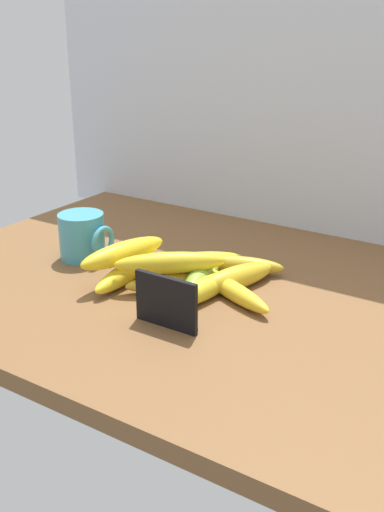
% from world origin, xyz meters
% --- Properties ---
extents(counter_top, '(1.10, 0.76, 0.03)m').
position_xyz_m(counter_top, '(0.00, 0.00, 0.01)').
color(counter_top, brown).
rests_on(counter_top, ground).
extents(back_wall, '(1.30, 0.02, 0.70)m').
position_xyz_m(back_wall, '(0.00, 0.39, 0.35)').
color(back_wall, silver).
rests_on(back_wall, ground).
extents(chalkboard_sign, '(0.11, 0.02, 0.08)m').
position_xyz_m(chalkboard_sign, '(0.03, -0.16, 0.07)').
color(chalkboard_sign, black).
rests_on(chalkboard_sign, counter_top).
extents(coffee_mug, '(0.10, 0.09, 0.09)m').
position_xyz_m(coffee_mug, '(-0.27, -0.01, 0.08)').
color(coffee_mug, teal).
rests_on(coffee_mug, counter_top).
extents(banana_0, '(0.17, 0.09, 0.03)m').
position_xyz_m(banana_0, '(0.03, 0.09, 0.05)').
color(banana_0, gold).
rests_on(banana_0, counter_top).
extents(banana_1, '(0.05, 0.19, 0.04)m').
position_xyz_m(banana_1, '(-0.12, -0.06, 0.05)').
color(banana_1, yellow).
rests_on(banana_1, counter_top).
extents(banana_2, '(0.19, 0.11, 0.03)m').
position_xyz_m(banana_2, '(0.07, -0.02, 0.05)').
color(banana_2, yellow).
rests_on(banana_2, counter_top).
extents(banana_3, '(0.10, 0.17, 0.04)m').
position_xyz_m(banana_3, '(0.05, 0.02, 0.05)').
color(banana_3, gold).
rests_on(banana_3, counter_top).
extents(banana_4, '(0.15, 0.16, 0.03)m').
position_xyz_m(banana_4, '(-0.03, -0.04, 0.05)').
color(banana_4, gold).
rests_on(banana_4, counter_top).
extents(banana_5, '(0.06, 0.17, 0.04)m').
position_xyz_m(banana_5, '(0.03, -0.04, 0.05)').
color(banana_5, yellow).
rests_on(banana_5, counter_top).
extents(banana_6, '(0.17, 0.08, 0.04)m').
position_xyz_m(banana_6, '(-0.05, -0.01, 0.05)').
color(banana_6, yellow).
rests_on(banana_6, counter_top).
extents(banana_7, '(0.18, 0.07, 0.03)m').
position_xyz_m(banana_7, '(-0.10, 0.02, 0.05)').
color(banana_7, yellow).
rests_on(banana_7, counter_top).
extents(banana_8, '(0.17, 0.17, 0.03)m').
position_xyz_m(banana_8, '(-0.06, 0.05, 0.05)').
color(banana_8, yellow).
rests_on(banana_8, counter_top).
extents(banana_9, '(0.09, 0.17, 0.04)m').
position_xyz_m(banana_9, '(0.00, -0.00, 0.05)').
color(banana_9, '#86AB36').
rests_on(banana_9, counter_top).
extents(banana_10, '(0.08, 0.19, 0.04)m').
position_xyz_m(banana_10, '(-0.13, -0.06, 0.09)').
color(banana_10, yellow).
rests_on(banana_10, banana_1).
extents(banana_11, '(0.17, 0.15, 0.04)m').
position_xyz_m(banana_11, '(-0.04, -0.04, 0.08)').
color(banana_11, yellow).
rests_on(banana_11, banana_4).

